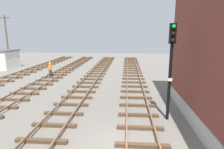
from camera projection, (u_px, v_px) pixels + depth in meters
The scene contains 7 objects.
ground_plane at pixel (122, 146), 8.46m from camera, with size 86.98×86.98×0.00m, color slate.
track_near_building at pixel (142, 145), 8.36m from camera, with size 2.50×66.91×0.32m.
track_centre at pixel (41, 140), 8.73m from camera, with size 2.50×66.91×0.32m.
signal_mast at pixel (171, 62), 10.47m from camera, with size 0.36×0.40×5.60m.
control_hut at pixel (4, 59), 27.79m from camera, with size 3.00×3.80×2.76m.
utility_pole_far at pixel (7, 39), 30.68m from camera, with size 1.80×0.24×8.05m.
track_worker_foreground at pixel (50, 69), 22.26m from camera, with size 0.40×0.40×1.87m.
Camera 1 is at (0.17, -7.60, 4.98)m, focal length 29.82 mm.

